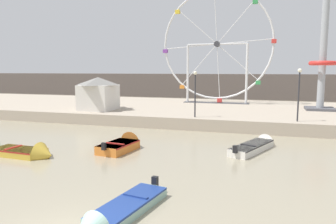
# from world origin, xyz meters

# --- Properties ---
(quay_promenade) EXTENTS (110.00, 18.71, 1.04)m
(quay_promenade) POSITION_xyz_m (0.00, 27.82, 0.52)
(quay_promenade) COLOR tan
(quay_promenade) RESTS_ON ground_plane
(distant_town_skyline) EXTENTS (140.00, 3.00, 4.40)m
(distant_town_skyline) POSITION_xyz_m (0.00, 51.29, 2.20)
(distant_town_skyline) COLOR #564C47
(distant_town_skyline) RESTS_ON ground_plane
(motorboat_orange_hull) EXTENTS (1.97, 3.87, 1.48)m
(motorboat_orange_hull) POSITION_xyz_m (-3.33, 11.01, 0.29)
(motorboat_orange_hull) COLOR orange
(motorboat_orange_hull) RESTS_ON ground_plane
(motorboat_white_red_stripe) EXTENTS (3.07, 5.55, 1.12)m
(motorboat_white_red_stripe) POSITION_xyz_m (4.98, 13.73, 0.26)
(motorboat_white_red_stripe) COLOR silver
(motorboat_white_red_stripe) RESTS_ON ground_plane
(motorboat_mustard_yellow) EXTENTS (4.28, 1.70, 1.43)m
(motorboat_mustard_yellow) POSITION_xyz_m (-7.89, 7.66, 0.23)
(motorboat_mustard_yellow) COLOR gold
(motorboat_mustard_yellow) RESTS_ON ground_plane
(motorboat_seafoam) EXTENTS (1.95, 4.99, 1.15)m
(motorboat_seafoam) POSITION_xyz_m (0.67, 1.65, 0.21)
(motorboat_seafoam) COLOR #93BCAD
(motorboat_seafoam) RESTS_ON ground_plane
(ferris_wheel_white_frame) EXTENTS (13.72, 1.20, 13.91)m
(ferris_wheel_white_frame) POSITION_xyz_m (-0.68, 32.16, 8.03)
(ferris_wheel_white_frame) COLOR silver
(ferris_wheel_white_frame) RESTS_ON quay_promenade
(drop_tower_steel_tower) EXTENTS (2.80, 2.80, 15.67)m
(drop_tower_steel_tower) POSITION_xyz_m (10.61, 28.36, 7.23)
(drop_tower_steel_tower) COLOR #999EA3
(drop_tower_steel_tower) RESTS_ON quay_promenade
(carnival_booth_white_ticket) EXTENTS (3.65, 4.01, 3.35)m
(carnival_booth_white_ticket) POSITION_xyz_m (-11.15, 21.73, 2.78)
(carnival_booth_white_ticket) COLOR silver
(carnival_booth_white_ticket) RESTS_ON quay_promenade
(promenade_lamp_near) EXTENTS (0.32, 0.32, 3.98)m
(promenade_lamp_near) POSITION_xyz_m (-0.52, 19.51, 3.64)
(promenade_lamp_near) COLOR #2D2D33
(promenade_lamp_near) RESTS_ON quay_promenade
(promenade_lamp_far) EXTENTS (0.32, 0.32, 4.20)m
(promenade_lamp_far) POSITION_xyz_m (7.80, 19.65, 3.76)
(promenade_lamp_far) COLOR #2D2D33
(promenade_lamp_far) RESTS_ON quay_promenade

